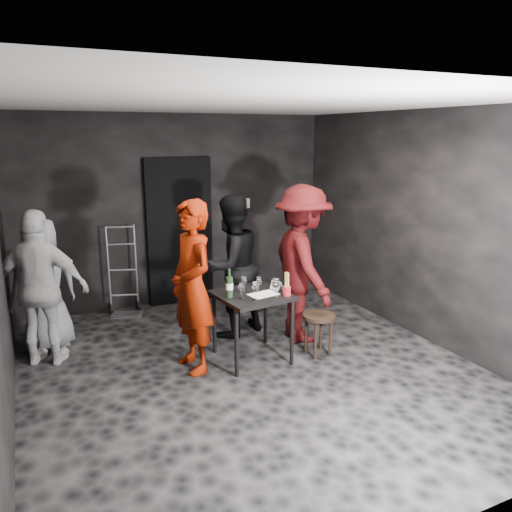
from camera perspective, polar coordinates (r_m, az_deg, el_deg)
name	(u,v)px	position (r m, az deg, el deg)	size (l,w,h in m)	color
floor	(250,369)	(5.40, -0.66, -12.83)	(4.50, 5.00, 0.02)	black
ceiling	(249,102)	(4.83, -0.75, 17.15)	(4.50, 5.00, 0.02)	silver
wall_back	(178,210)	(7.25, -8.94, 5.16)	(4.50, 0.04, 2.70)	black
wall_front	(438,333)	(2.95, 20.08, -8.31)	(4.50, 0.04, 2.70)	black
wall_right	(424,227)	(6.20, 18.61, 3.16)	(0.04, 5.00, 2.70)	black
doorway	(180,232)	(7.25, -8.72, 2.76)	(0.95, 0.10, 2.10)	black
wallbox_upper	(234,201)	(7.47, -2.57, 6.34)	(0.12, 0.06, 0.12)	#B7B7B2
wallbox_lower	(246,203)	(7.56, -1.16, 6.05)	(0.10, 0.06, 0.14)	#B7B7B2
hand_truck	(125,298)	(7.10, -14.75, -4.68)	(0.41, 0.35, 1.23)	#B2B2B7
tasting_table	(252,302)	(5.39, -0.46, -5.31)	(0.72, 0.72, 0.75)	black
stool	(319,322)	(5.64, 7.18, -7.51)	(0.36, 0.36, 0.47)	#322119
server_red	(192,270)	(5.09, -7.38, -1.65)	(0.78, 0.51, 2.15)	#871701
woman_black	(231,256)	(6.00, -2.91, 0.04)	(0.97, 0.53, 1.99)	black
man_maroon	(303,246)	(5.82, 5.36, 1.20)	(1.49, 0.69, 2.31)	#3D090A
bystander_cream	(40,279)	(5.68, -23.42, -2.46)	(1.10, 0.53, 1.88)	silver
bystander_grey	(43,283)	(6.11, -23.13, -2.87)	(0.76, 0.42, 1.56)	slate
tasting_mat	(263,294)	(5.33, 0.85, -4.40)	(0.30, 0.20, 0.00)	white
wine_glass_a	(242,290)	(5.19, -1.66, -3.91)	(0.07, 0.07, 0.18)	white
wine_glass_b	(230,287)	(5.26, -3.00, -3.52)	(0.08, 0.08, 0.21)	white
wine_glass_c	(244,283)	(5.42, -1.39, -3.15)	(0.07, 0.07, 0.18)	white
wine_glass_d	(256,290)	(5.13, -0.05, -3.92)	(0.08, 0.08, 0.21)	white
wine_glass_e	(276,287)	(5.22, 2.27, -3.55)	(0.08, 0.08, 0.22)	white
wine_glass_f	(259,284)	(5.38, 0.32, -3.23)	(0.07, 0.07, 0.18)	white
wine_bottle	(229,286)	(5.22, -3.06, -3.49)	(0.07, 0.07, 0.31)	black
breadstick_cup	(287,284)	(5.28, 3.54, -3.24)	(0.09, 0.09, 0.27)	#AA1A21
reserved_card	(275,286)	(5.46, 2.23, -3.40)	(0.08, 0.14, 0.11)	white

